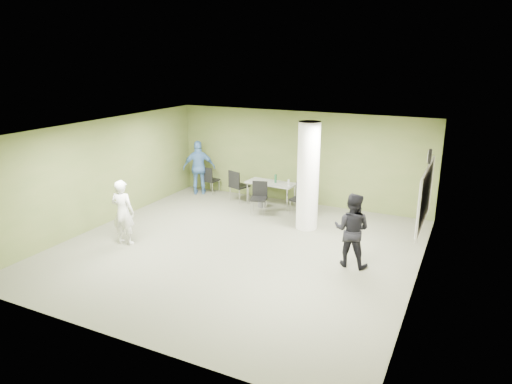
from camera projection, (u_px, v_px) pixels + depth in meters
The scene contains 17 objects.
floor at pixel (237, 248), 10.75m from camera, with size 8.00×8.00×0.00m, color #5A5B48.
ceiling at pixel (236, 130), 9.95m from camera, with size 8.00×8.00×0.00m, color white.
wall_back at pixel (299, 158), 13.80m from camera, with size 8.00×0.02×2.80m, color #4E5E2C.
wall_left at pixel (103, 173), 12.02m from camera, with size 0.02×8.00×2.80m, color #4E5E2C.
wall_right_cream at pixel (422, 218), 8.67m from camera, with size 0.02×8.00×2.80m, color beige.
column at pixel (308, 176), 11.65m from camera, with size 0.56×0.56×2.80m, color silver.
whiteboard at pixel (425, 195), 9.71m from camera, with size 0.05×2.30×1.30m.
wall_clock at pixel (430, 156), 9.47m from camera, with size 0.06×0.32×0.32m.
folding_table at pixel (271, 184), 13.69m from camera, with size 1.54×0.75×0.96m.
wastebasket at pixel (262, 202), 13.68m from camera, with size 0.25×0.25×0.29m, color #4C4C4C.
chair_back_left at pixel (210, 178), 14.90m from camera, with size 0.49×0.49×0.90m.
chair_back_right at pixel (237, 184), 14.04m from camera, with size 0.62×0.62×0.99m.
chair_table_left at pixel (259, 195), 13.04m from camera, with size 0.56×0.56×0.91m.
chair_table_right at pixel (300, 196), 13.03m from camera, with size 0.50×0.50×0.88m.
woman_white at pixel (123, 212), 10.81m from camera, with size 0.58×0.38×1.59m, color silver.
man_black at pixel (352, 230), 9.67m from camera, with size 0.79×0.61×1.62m, color black.
man_blue at pixel (199, 168), 14.77m from camera, with size 1.03×0.43×1.76m, color #4570AB.
Camera 1 is at (4.73, -8.73, 4.35)m, focal length 32.00 mm.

